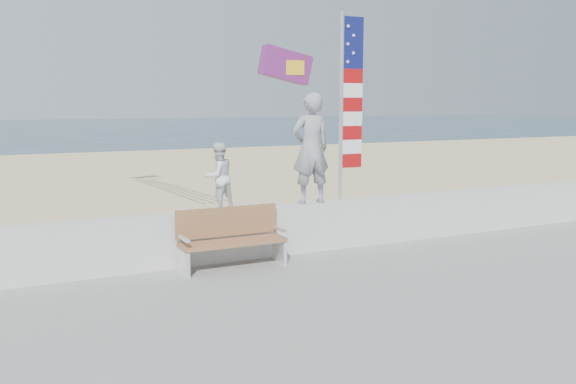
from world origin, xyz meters
The scene contains 8 objects.
ground centered at (0.00, 0.00, 0.00)m, with size 220.00×220.00×0.00m, color #2A4354.
sand centered at (0.00, 9.00, 0.04)m, with size 90.00×40.00×0.08m, color beige.
seawall centered at (0.00, 2.00, 0.63)m, with size 30.00×0.35×0.90m, color silver.
adult centered at (0.76, 2.00, 2.10)m, with size 0.74×0.49×2.03m, color gray.
child centered at (-1.04, 2.00, 1.67)m, with size 0.57×0.45×1.18m, color white.
bench centered at (-0.99, 1.55, 0.69)m, with size 1.80×0.57×1.00m.
flag centered at (1.53, 2.00, 2.99)m, with size 0.50×0.08×3.50m.
parafoil_kite centered at (0.92, 3.36, 3.67)m, with size 1.14×0.32×0.78m.
Camera 1 is at (-4.49, -7.88, 2.92)m, focal length 38.00 mm.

